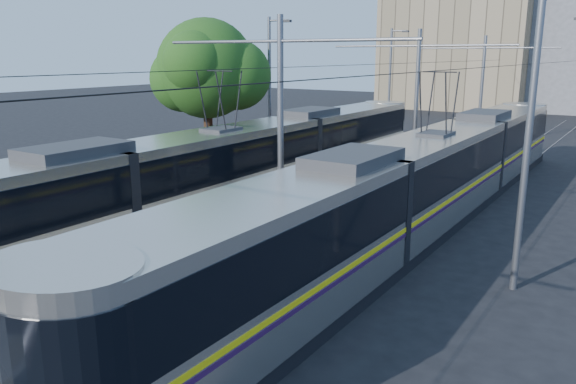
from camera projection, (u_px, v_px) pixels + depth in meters
The scene contains 12 objects.
ground at pixel (80, 335), 12.53m from camera, with size 160.00×160.00×0.00m, color black.
platform at pixel (389, 185), 26.27m from camera, with size 4.00×50.00×0.30m, color gray.
tactile_strip_left at pixel (361, 178), 27.01m from camera, with size 0.70×50.00×0.01m, color gray.
tactile_strip_right at pixel (418, 186), 25.45m from camera, with size 0.70×50.00×0.01m, color gray.
rails at pixel (388, 188), 26.30m from camera, with size 8.71×70.00×0.03m.
tram_left at pixel (222, 172), 21.58m from camera, with size 2.43×32.16×5.50m.
tram_right at pixel (433, 175), 20.34m from camera, with size 2.43×32.39×5.50m.
catenary at pixel (365, 94), 22.92m from camera, with size 9.20×70.00×7.00m.
street_lamps at pixel (424, 93), 28.54m from camera, with size 15.18×38.22×8.00m.
shelter at pixel (344, 178), 21.03m from camera, with size 0.94×1.24×2.43m.
tree at pixel (214, 71), 27.75m from camera, with size 5.41×5.00×7.86m.
building_left at pixel (461, 49), 64.90m from camera, with size 16.32×12.24×13.36m.
Camera 1 is at (10.16, -6.95, 6.10)m, focal length 35.00 mm.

